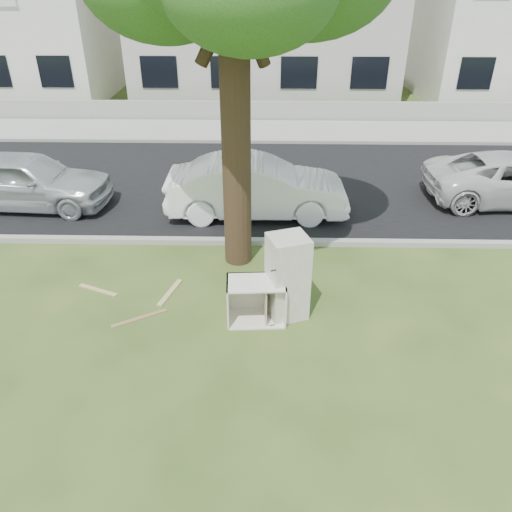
{
  "coord_description": "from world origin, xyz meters",
  "views": [
    {
      "loc": [
        0.16,
        -7.02,
        5.23
      ],
      "look_at": [
        -0.01,
        0.6,
        0.78
      ],
      "focal_mm": 35.0,
      "sensor_mm": 36.0,
      "label": 1
    }
  ],
  "objects_px": {
    "cabinet": "(256,301)",
    "car_center": "(257,187)",
    "car_left": "(27,180)",
    "fridge": "(287,277)"
  },
  "relations": [
    {
      "from": "car_center",
      "to": "car_left",
      "type": "distance_m",
      "value": 5.64
    },
    {
      "from": "car_center",
      "to": "car_left",
      "type": "relative_size",
      "value": 1.05
    },
    {
      "from": "cabinet",
      "to": "car_left",
      "type": "bearing_deg",
      "value": 138.07
    },
    {
      "from": "fridge",
      "to": "car_left",
      "type": "xyz_separation_m",
      "value": [
        -6.23,
        4.34,
        -0.06
      ]
    },
    {
      "from": "car_center",
      "to": "cabinet",
      "type": "bearing_deg",
      "value": 179.99
    },
    {
      "from": "cabinet",
      "to": "car_center",
      "type": "xyz_separation_m",
      "value": [
        -0.08,
        4.15,
        0.32
      ]
    },
    {
      "from": "cabinet",
      "to": "car_left",
      "type": "distance_m",
      "value": 7.28
    },
    {
      "from": "fridge",
      "to": "car_center",
      "type": "xyz_separation_m",
      "value": [
        -0.6,
        3.98,
        -0.05
      ]
    },
    {
      "from": "car_center",
      "to": "car_left",
      "type": "height_order",
      "value": "car_center"
    },
    {
      "from": "cabinet",
      "to": "car_center",
      "type": "distance_m",
      "value": 4.16
    }
  ]
}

